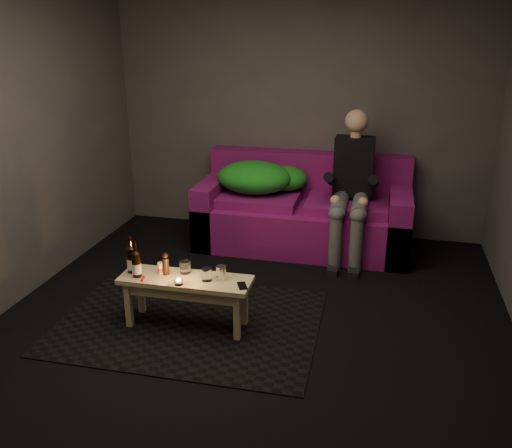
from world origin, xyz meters
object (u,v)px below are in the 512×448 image
Objects in this scene: sofa at (304,214)px; coffee_table at (186,286)px; steel_cup at (221,273)px; beer_bottle_a at (131,259)px; beer_bottle_b at (136,264)px; person at (352,184)px.

sofa is 2.14× the size of coffee_table.
coffee_table is at bearing -170.76° from steel_cup.
coffee_table is 0.30m from steel_cup.
beer_bottle_a is 1.04× the size of beer_bottle_b.
coffee_table is at bearing -122.72° from person.
coffee_table is (-0.61, -1.89, 0.00)m from sofa.
person is 2.31m from beer_bottle_b.
person is 2.07m from coffee_table.
coffee_table is 3.62× the size of beer_bottle_b.
beer_bottle_a is (-1.05, -1.89, 0.18)m from sofa.
sofa reaches higher than beer_bottle_a.
beer_bottle_b is at bearing -129.53° from person.
beer_bottle_a is at bearing -119.00° from sofa.
person reaches higher than sofa.
beer_bottle_b is at bearing -170.60° from steel_cup.
sofa reaches higher than beer_bottle_b.
person is (0.49, -0.18, 0.41)m from sofa.
person is at bearing -19.81° from sofa.
person reaches higher than beer_bottle_a.
coffee_table is at bearing -108.01° from sofa.
steel_cup is at bearing 9.24° from coffee_table.
steel_cup reaches higher than coffee_table.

